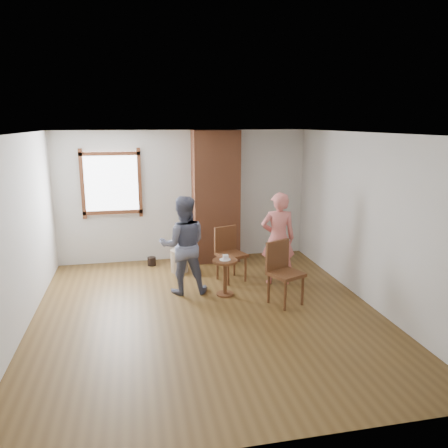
# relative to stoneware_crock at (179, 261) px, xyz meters

# --- Properties ---
(ground) EXTENTS (5.50, 5.50, 0.00)m
(ground) POSITION_rel_stoneware_crock_xyz_m (0.21, -1.94, -0.21)
(ground) COLOR brown
(ground) RESTS_ON ground
(room_shell) EXTENTS (5.04, 5.52, 2.62)m
(room_shell) POSITION_rel_stoneware_crock_xyz_m (0.15, -1.33, 1.60)
(room_shell) COLOR silver
(room_shell) RESTS_ON ground
(brick_chimney) EXTENTS (0.90, 0.50, 2.60)m
(brick_chimney) POSITION_rel_stoneware_crock_xyz_m (0.81, 0.56, 1.09)
(brick_chimney) COLOR #995536
(brick_chimney) RESTS_ON ground
(stoneware_crock) EXTENTS (0.37, 0.37, 0.42)m
(stoneware_crock) POSITION_rel_stoneware_crock_xyz_m (0.00, 0.00, 0.00)
(stoneware_crock) COLOR tan
(stoneware_crock) RESTS_ON ground
(dark_pot) EXTENTS (0.19, 0.19, 0.16)m
(dark_pot) POSITION_rel_stoneware_crock_xyz_m (-0.50, 0.46, -0.13)
(dark_pot) COLOR black
(dark_pot) RESTS_ON ground
(dining_chair_left) EXTENTS (0.57, 0.57, 0.95)m
(dining_chair_left) POSITION_rel_stoneware_crock_xyz_m (0.83, -0.59, 0.32)
(dining_chair_left) COLOR brown
(dining_chair_left) RESTS_ON ground
(dining_chair_right) EXTENTS (0.60, 0.60, 0.97)m
(dining_chair_right) POSITION_rel_stoneware_crock_xyz_m (1.41, -1.76, 0.33)
(dining_chair_right) COLOR brown
(dining_chair_right) RESTS_ON ground
(side_table) EXTENTS (0.40, 0.40, 0.60)m
(side_table) POSITION_rel_stoneware_crock_xyz_m (0.60, -1.30, 0.19)
(side_table) COLOR brown
(side_table) RESTS_ON ground
(cake_plate) EXTENTS (0.18, 0.18, 0.01)m
(cake_plate) POSITION_rel_stoneware_crock_xyz_m (0.60, -1.30, 0.39)
(cake_plate) COLOR white
(cake_plate) RESTS_ON side_table
(cake_slice) EXTENTS (0.08, 0.07, 0.06)m
(cake_slice) POSITION_rel_stoneware_crock_xyz_m (0.61, -1.30, 0.43)
(cake_slice) COLOR silver
(cake_slice) RESTS_ON cake_plate
(man) EXTENTS (0.82, 0.65, 1.61)m
(man) POSITION_rel_stoneware_crock_xyz_m (-0.03, -1.03, 0.59)
(man) COLOR #141938
(man) RESTS_ON ground
(person_pink) EXTENTS (0.64, 0.47, 1.61)m
(person_pink) POSITION_rel_stoneware_crock_xyz_m (1.60, -0.96, 0.59)
(person_pink) COLOR #E07570
(person_pink) RESTS_ON ground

